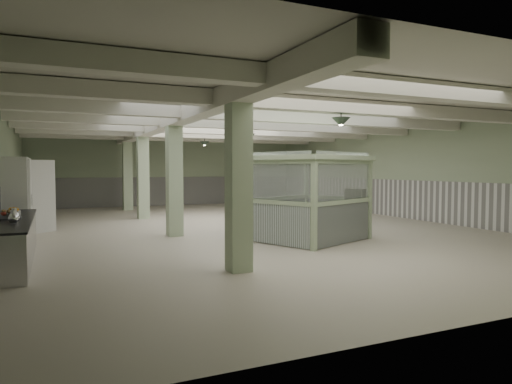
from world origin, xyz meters
name	(u,v)px	position (x,y,z in m)	size (l,w,h in m)	color
floor	(241,227)	(0.00, 0.00, 0.00)	(20.00, 20.00, 0.00)	beige
ceiling	(241,119)	(0.00, 0.00, 3.60)	(14.00, 20.00, 0.02)	beige
wall_back	(170,171)	(0.00, 10.00, 1.80)	(14.00, 0.02, 3.60)	#9CAE8B
wall_left	(1,174)	(-7.00, 0.00, 1.80)	(0.02, 20.00, 3.60)	#9CAE8B
wall_right	(405,172)	(7.00, 0.00, 1.80)	(0.02, 20.00, 3.60)	#9CAE8B
wainscot_left	(3,213)	(-6.97, 0.00, 0.75)	(0.05, 19.90, 1.50)	silver
wainscot_right	(404,199)	(6.97, 0.00, 0.75)	(0.05, 19.90, 1.50)	silver
wainscot_back	(170,191)	(0.00, 9.97, 0.75)	(13.90, 0.05, 1.50)	silver
girder	(166,122)	(-2.50, 0.00, 3.38)	(0.45, 19.90, 0.40)	silver
beam_a	(398,88)	(0.00, -7.50, 3.42)	(13.90, 0.35, 0.32)	silver
beam_b	(323,105)	(0.00, -5.00, 3.42)	(13.90, 0.35, 0.32)	silver
beam_c	(275,116)	(0.00, -2.50, 3.42)	(13.90, 0.35, 0.32)	silver
beam_d	(241,124)	(0.00, 0.00, 3.42)	(13.90, 0.35, 0.32)	silver
beam_e	(216,130)	(0.00, 2.50, 3.42)	(13.90, 0.35, 0.32)	silver
beam_f	(197,134)	(0.00, 5.00, 3.42)	(13.90, 0.35, 0.32)	silver
beam_g	(182,138)	(0.00, 7.50, 3.42)	(13.90, 0.35, 0.32)	silver
column_a	(239,177)	(-2.50, -6.00, 1.80)	(0.42, 0.42, 3.60)	#B4CBA3
column_b	(174,174)	(-2.50, -1.00, 1.80)	(0.42, 0.42, 3.60)	#B4CBA3
column_c	(143,173)	(-2.50, 4.00, 1.80)	(0.42, 0.42, 3.60)	#B4CBA3
column_d	(127,172)	(-2.50, 8.00, 1.80)	(0.42, 0.42, 3.60)	#B4CBA3
pendant_front	(341,122)	(0.50, -5.00, 3.05)	(0.44, 0.44, 0.22)	#324233
pendant_mid	(249,137)	(0.50, 0.50, 3.05)	(0.44, 0.44, 0.22)	#324233
pendant_back	(205,144)	(0.50, 5.50, 3.05)	(0.44, 0.44, 0.22)	#324233
prep_counter	(12,240)	(-6.54, -3.29, 0.46)	(0.83, 4.74, 0.91)	silver
pitcher_near	(13,217)	(-6.44, -4.17, 1.03)	(0.18, 0.20, 0.26)	silver
pitcher_far	(14,215)	(-6.43, -3.95, 1.04)	(0.19, 0.22, 0.28)	silver
veg_colander	(9,215)	(-6.57, -3.28, 1.00)	(0.45, 0.45, 0.21)	#434348
orange_bowl	(14,213)	(-6.54, -2.43, 0.95)	(0.28, 0.28, 0.10)	#B2B2B7
walkin_cooler	(18,196)	(-6.62, 0.51, 1.17)	(1.19, 2.55, 2.34)	silver
guard_booth	(310,182)	(0.69, -3.27, 1.60)	(3.59, 3.36, 2.39)	#A8BF99
filing_cabinet	(358,213)	(2.24, -3.37, 0.69)	(0.45, 0.64, 1.38)	#4F5143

